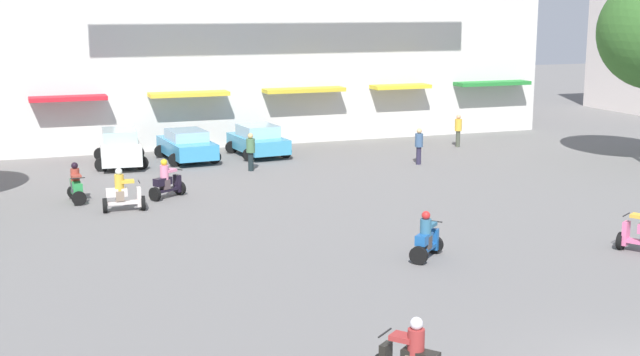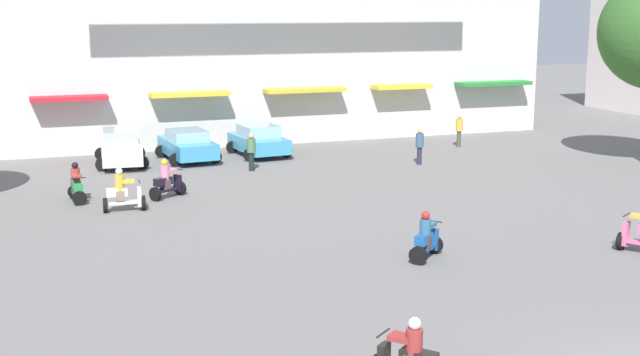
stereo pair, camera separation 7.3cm
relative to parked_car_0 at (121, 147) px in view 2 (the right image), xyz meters
name	(u,v)px [view 2 (the right image)]	position (x,y,z in m)	size (l,w,h in m)	color
ground_plane	(385,225)	(6.81, -13.90, -0.81)	(128.00, 128.00, 0.00)	slate
parked_car_0	(121,147)	(0.00, 0.00, 0.00)	(2.55, 4.56, 1.62)	white
parked_car_1	(188,145)	(3.06, 0.06, -0.08)	(2.66, 4.20, 1.44)	#3892C7
parked_car_2	(259,140)	(6.52, 0.18, -0.06)	(2.68, 3.97, 1.49)	#3D96BD
scooter_rider_0	(167,182)	(0.78, -7.50, -0.20)	(1.48, 1.24, 1.50)	black
scooter_rider_1	(426,239)	(6.31, -17.84, -0.23)	(1.38, 1.32, 1.42)	black
scooter_rider_4	(123,194)	(-1.04, -9.09, -0.17)	(1.47, 0.60, 1.56)	black
scooter_rider_6	(76,186)	(-2.46, -6.99, -0.21)	(0.61, 1.37, 1.47)	black
pedestrian_0	(459,129)	(16.83, -0.81, 0.13)	(0.50, 0.50, 1.65)	#43483A
pedestrian_1	(420,144)	(12.74, -4.52, 0.13)	(0.38, 0.38, 1.65)	#2A263D
pedestrian_2	(251,150)	(5.17, -3.40, 0.13)	(0.51, 0.51, 1.66)	black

